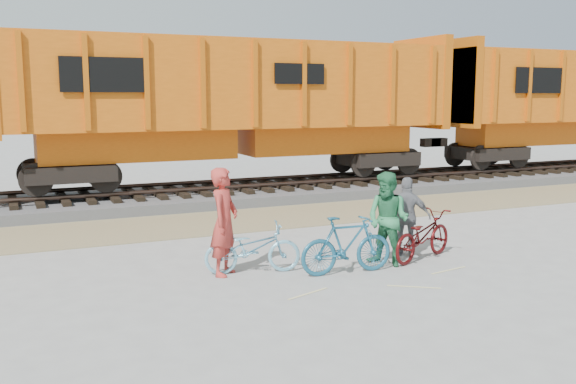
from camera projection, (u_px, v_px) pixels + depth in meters
name	position (u px, v px, depth m)	size (l,w,h in m)	color
ground	(338.00, 275.00, 11.58)	(120.00, 120.00, 0.00)	#9E9E99
gravel_strip	(235.00, 221.00, 16.54)	(120.00, 3.00, 0.02)	#96845D
ballast_bed	(197.00, 196.00, 19.67)	(120.00, 4.00, 0.30)	slate
track	(197.00, 186.00, 19.62)	(120.00, 2.60, 0.24)	black
hopper_car_center	(237.00, 102.00, 19.79)	(14.00, 3.13, 4.65)	black
bicycle_blue	(253.00, 248.00, 11.64)	(0.61, 1.75, 0.92)	#7BC1DD
bicycle_teal	(347.00, 245.00, 11.57)	(0.50, 1.78, 1.07)	#1D5976
bicycle_maroon	(423.00, 236.00, 12.59)	(0.64, 1.83, 0.96)	#460B0C
person_solo	(224.00, 222.00, 11.45)	(0.71, 0.47, 1.95)	#B2332C
person_man	(388.00, 219.00, 12.10)	(0.87, 0.68, 1.79)	#2B7649
person_woman	(407.00, 217.00, 12.86)	(0.94, 0.39, 1.60)	slate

